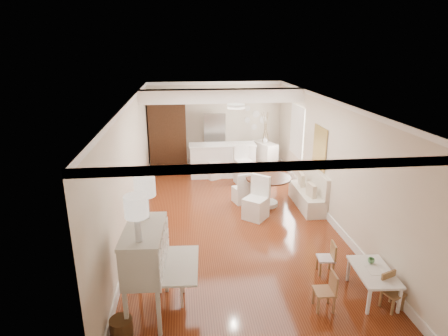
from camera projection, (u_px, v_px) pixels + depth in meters
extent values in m
plane|color=brown|center=(232.00, 218.00, 8.92)|extent=(9.00, 9.00, 0.00)
cube|color=white|center=(233.00, 100.00, 8.05)|extent=(4.50, 9.00, 0.04)
cube|color=beige|center=(215.00, 123.00, 12.74)|extent=(4.50, 0.04, 2.80)
cube|color=beige|center=(284.00, 280.00, 4.24)|extent=(4.50, 0.04, 2.80)
cube|color=beige|center=(131.00, 166.00, 8.25)|extent=(0.04, 9.00, 2.80)
cube|color=beige|center=(328.00, 159.00, 8.72)|extent=(0.04, 9.00, 2.80)
cube|color=white|center=(222.00, 96.00, 10.18)|extent=(4.50, 0.45, 0.36)
cube|color=tan|center=(319.00, 148.00, 9.14)|extent=(0.04, 0.84, 1.04)
cube|color=white|center=(297.00, 131.00, 10.94)|extent=(0.04, 1.10, 1.40)
cylinder|color=#381E11|center=(179.00, 111.00, 12.45)|extent=(0.30, 0.03, 0.30)
cylinder|color=white|center=(236.00, 106.00, 7.59)|extent=(0.36, 0.36, 0.08)
cube|color=beige|center=(146.00, 272.00, 5.57)|extent=(1.19, 1.21, 1.44)
cube|color=white|center=(170.00, 277.00, 5.94)|extent=(0.53, 0.53, 0.86)
cylinder|color=#4C3117|center=(121.00, 329.00, 5.22)|extent=(0.41, 0.41, 0.32)
cube|color=white|center=(372.00, 283.00, 6.09)|extent=(0.63, 0.99, 0.48)
cube|color=#A4734A|center=(324.00, 291.00, 5.77)|extent=(0.32, 0.32, 0.64)
cube|color=olive|center=(326.00, 258.00, 6.70)|extent=(0.32, 0.32, 0.60)
cube|color=#976F44|center=(393.00, 292.00, 5.78)|extent=(0.37, 0.37, 0.60)
cube|color=silver|center=(308.00, 188.00, 9.45)|extent=(0.52, 1.60, 0.98)
cylinder|color=#452416|center=(268.00, 191.00, 9.53)|extent=(1.25, 1.25, 0.77)
cube|color=white|center=(256.00, 198.00, 8.78)|extent=(0.70, 0.70, 1.02)
cube|color=white|center=(242.00, 188.00, 9.72)|extent=(0.49, 0.51, 0.82)
cube|color=white|center=(222.00, 160.00, 11.70)|extent=(2.05, 0.65, 1.03)
cube|color=white|center=(213.00, 165.00, 11.47)|extent=(0.48, 0.48, 0.90)
cube|color=silver|center=(243.00, 165.00, 11.05)|extent=(0.54, 0.54, 1.13)
cube|color=#381E11|center=(168.00, 134.00, 12.35)|extent=(1.20, 0.60, 2.30)
imported|color=silver|center=(225.00, 140.00, 12.59)|extent=(0.75, 0.65, 1.80)
cube|color=silver|center=(265.00, 156.00, 12.36)|extent=(0.75, 1.04, 0.91)
imported|color=#589760|center=(371.00, 261.00, 6.22)|extent=(0.11, 0.11, 0.09)
imported|color=white|center=(265.00, 140.00, 12.21)|extent=(0.22, 0.22, 0.19)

